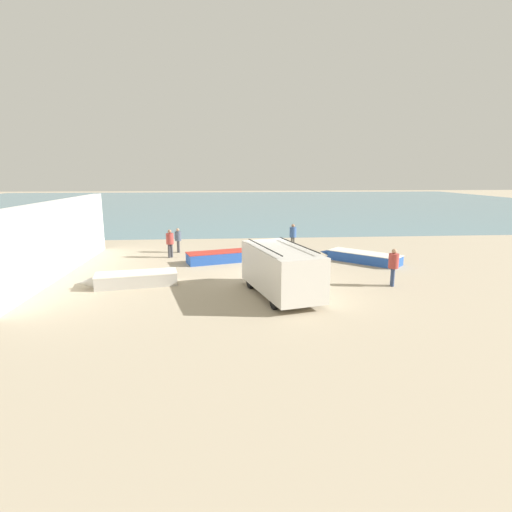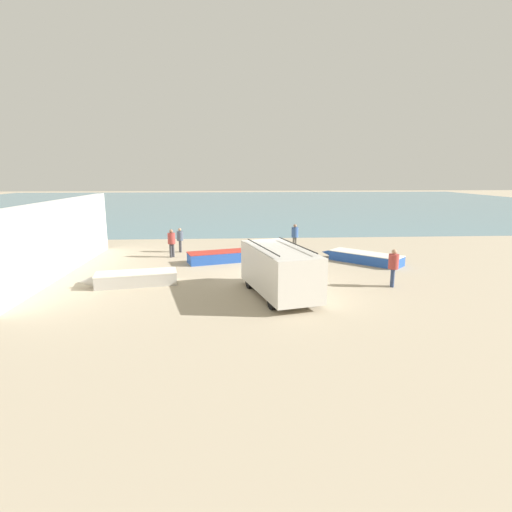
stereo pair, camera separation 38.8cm
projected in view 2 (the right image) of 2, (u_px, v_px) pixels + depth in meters
ground_plane at (267, 274)px, 21.51m from camera, size 200.00×200.00×0.00m
sea_water at (242, 203)px, 72.30m from camera, size 120.00×80.00×0.01m
harbor_wall at (61, 237)px, 21.42m from camera, size 0.50×14.07×3.93m
parked_van at (279, 270)px, 17.49m from camera, size 3.23×5.49×2.29m
fishing_rowboat_0 at (229, 256)px, 24.55m from camera, size 5.64×2.62×0.66m
fishing_rowboat_1 at (133, 279)px, 19.38m from camera, size 4.73×2.05×0.64m
fishing_rowboat_2 at (363, 257)px, 24.28m from camera, size 4.45×4.35×0.61m
fisherman_0 at (172, 241)px, 25.59m from camera, size 0.48×0.48×1.81m
fisherman_1 at (180, 238)px, 27.26m from camera, size 0.44×0.44×1.66m
fisherman_2 at (295, 234)px, 28.21m from camera, size 0.47×0.47×1.81m
fisherman_3 at (393, 264)px, 18.93m from camera, size 0.48×0.48×1.82m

